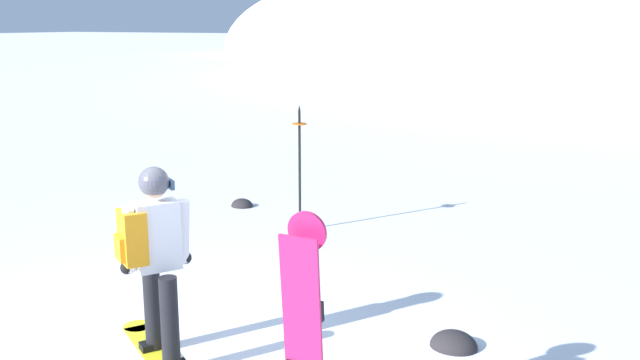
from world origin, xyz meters
name	(u,v)px	position (x,y,z in m)	size (l,w,h in m)	color
ridge_peak_far	(343,53)	(-23.34, 56.20, 0.00)	(22.73, 20.46, 12.95)	white
snowboarder_main	(154,261)	(-0.09, 0.29, 0.92)	(1.57, 1.16, 1.71)	yellow
spare_snowboard	(304,329)	(1.56, -0.21, 0.84)	(0.28, 0.17, 1.66)	#D11E5B
piste_marker_near	(300,160)	(-0.81, 4.28, 1.01)	(0.20, 0.20, 1.77)	black
rock_dark	(242,206)	(-2.25, 5.05, 0.00)	(0.36, 0.31, 0.25)	#282628
rock_small	(454,347)	(2.10, 1.68, 0.00)	(0.43, 0.37, 0.30)	#282628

